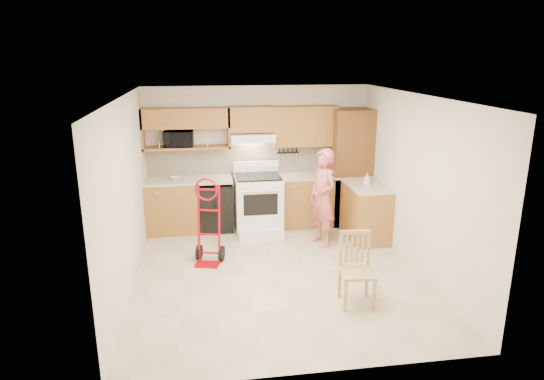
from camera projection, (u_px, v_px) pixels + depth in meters
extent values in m
cube|color=#C8B695|center=(277.00, 274.00, 6.83)|extent=(4.00, 4.50, 0.02)
cube|color=white|center=(278.00, 96.00, 6.14)|extent=(4.00, 4.50, 0.02)
cube|color=silver|center=(258.00, 156.00, 8.64)|extent=(4.00, 0.02, 2.50)
cube|color=silver|center=(317.00, 256.00, 4.34)|extent=(4.00, 0.02, 2.50)
cube|color=silver|center=(125.00, 196.00, 6.20)|extent=(0.02, 4.50, 2.50)
cube|color=silver|center=(417.00, 184.00, 6.77)|extent=(0.02, 4.50, 2.50)
cube|color=beige|center=(258.00, 159.00, 8.63)|extent=(3.92, 0.03, 0.55)
cube|color=#A77329|center=(172.00, 207.00, 8.34)|extent=(0.90, 0.60, 0.90)
cube|color=black|center=(215.00, 206.00, 8.45)|extent=(0.60, 0.60, 0.85)
cube|color=#A77329|center=(305.00, 201.00, 8.68)|extent=(1.14, 0.60, 0.90)
cube|color=beige|center=(188.00, 180.00, 8.25)|extent=(1.50, 0.63, 0.04)
cube|color=beige|center=(306.00, 176.00, 8.55)|extent=(1.14, 0.63, 0.04)
cube|color=#A77329|center=(366.00, 212.00, 8.04)|extent=(0.60, 1.00, 0.90)
cube|color=beige|center=(367.00, 186.00, 7.91)|extent=(0.63, 1.00, 0.04)
cube|color=brown|center=(350.00, 167.00, 8.63)|extent=(0.70, 0.60, 2.10)
cube|color=#A77329|center=(186.00, 118.00, 8.09)|extent=(1.50, 0.33, 0.34)
cube|color=#A77329|center=(187.00, 148.00, 8.23)|extent=(1.50, 0.33, 0.04)
cube|color=#A77329|center=(252.00, 119.00, 8.26)|extent=(0.76, 0.33, 0.44)
cube|color=#A77329|center=(305.00, 126.00, 8.44)|extent=(1.14, 0.33, 0.70)
cube|color=white|center=(252.00, 137.00, 8.29)|extent=(0.76, 0.46, 0.14)
imported|color=black|center=(179.00, 139.00, 8.17)|extent=(0.52, 0.36, 0.28)
imported|color=#C05658|center=(323.00, 198.00, 7.67)|extent=(0.54, 0.67, 1.60)
imported|color=white|center=(367.00, 178.00, 7.90)|extent=(0.12, 0.12, 0.20)
imported|color=white|center=(176.00, 178.00, 8.21)|extent=(0.24, 0.24, 0.05)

